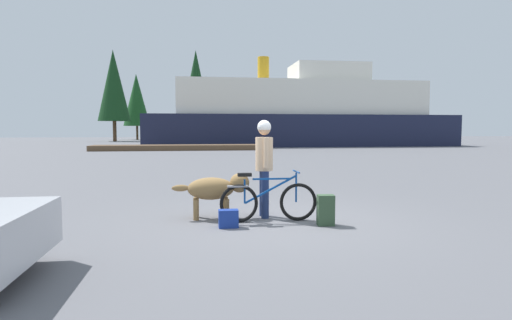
{
  "coord_description": "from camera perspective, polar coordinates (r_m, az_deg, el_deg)",
  "views": [
    {
      "loc": [
        -1.42,
        -7.2,
        1.62
      ],
      "look_at": [
        -0.14,
        1.57,
        0.97
      ],
      "focal_mm": 29.62,
      "sensor_mm": 36.0,
      "label": 1
    }
  ],
  "objects": [
    {
      "name": "pine_tree_center",
      "position": [
        59.33,
        -8.11,
        10.13
      ],
      "size": [
        3.79,
        3.79,
        12.38
      ],
      "color": "#4C331E",
      "rests_on": "ground_plane"
    },
    {
      "name": "handbag_pannier",
      "position": [
        7.03,
        -3.75,
        -7.91
      ],
      "size": [
        0.32,
        0.18,
        0.3
      ],
      "primitive_type": "cube",
      "rotation": [
        0.0,
        0.0,
        0.01
      ],
      "color": "navy",
      "rests_on": "ground_plane"
    },
    {
      "name": "sailboat_moored",
      "position": [
        41.37,
        9.65,
        2.58
      ],
      "size": [
        6.22,
        1.74,
        6.92
      ],
      "color": "navy",
      "rests_on": "ground_plane"
    },
    {
      "name": "ferry_boat",
      "position": [
        41.94,
        5.95,
        6.04
      ],
      "size": [
        29.34,
        8.39,
        8.54
      ],
      "color": "#191E38",
      "rests_on": "ground_plane"
    },
    {
      "name": "dock_pier",
      "position": [
        33.2,
        -10.07,
        1.68
      ],
      "size": [
        13.43,
        2.44,
        0.4
      ],
      "primitive_type": "cube",
      "color": "brown",
      "rests_on": "ground_plane"
    },
    {
      "name": "ground_plane",
      "position": [
        7.51,
        2.84,
        -8.27
      ],
      "size": [
        160.0,
        160.0,
        0.0
      ],
      "primitive_type": "plane",
      "color": "slate"
    },
    {
      "name": "person_cyclist",
      "position": [
        7.72,
        1.11,
        0.22
      ],
      "size": [
        0.32,
        0.53,
        1.79
      ],
      "color": "navy",
      "rests_on": "ground_plane"
    },
    {
      "name": "dog",
      "position": [
        7.72,
        -5.41,
        -3.87
      ],
      "size": [
        1.41,
        0.48,
        0.82
      ],
      "color": "olive",
      "rests_on": "ground_plane"
    },
    {
      "name": "pine_tree_far_left",
      "position": [
        59.09,
        -18.68,
        9.51
      ],
      "size": [
        4.18,
        4.18,
        11.98
      ],
      "color": "#4C331E",
      "rests_on": "ground_plane"
    },
    {
      "name": "pine_tree_far_right",
      "position": [
        62.34,
        1.29,
        8.43
      ],
      "size": [
        3.5,
        3.5,
        9.53
      ],
      "color": "#4C331E",
      "rests_on": "ground_plane"
    },
    {
      "name": "backpack",
      "position": [
        7.25,
        9.39,
        -6.7
      ],
      "size": [
        0.3,
        0.23,
        0.52
      ],
      "primitive_type": "cube",
      "rotation": [
        0.0,
        0.0,
        -0.11
      ],
      "color": "#334C33",
      "rests_on": "ground_plane"
    },
    {
      "name": "pine_tree_mid_back",
      "position": [
        67.02,
        -15.83,
        7.8
      ],
      "size": [
        4.0,
        4.0,
        9.94
      ],
      "color": "#4C331E",
      "rests_on": "ground_plane"
    },
    {
      "name": "bicycle",
      "position": [
        7.41,
        1.63,
        -5.54
      ],
      "size": [
        1.72,
        0.44,
        0.89
      ],
      "color": "black",
      "rests_on": "ground_plane"
    }
  ]
}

